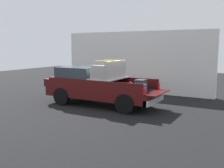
{
  "coord_description": "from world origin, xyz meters",
  "views": [
    {
      "loc": [
        -6.69,
        10.74,
        2.86
      ],
      "look_at": [
        -0.6,
        0.0,
        1.1
      ],
      "focal_mm": 42.01,
      "sensor_mm": 36.0,
      "label": 1
    }
  ],
  "objects": [
    {
      "name": "building_facade",
      "position": [
        0.26,
        -4.46,
        1.91
      ],
      "size": [
        9.82,
        0.36,
        3.81
      ],
      "primitive_type": "cube",
      "color": "white",
      "rests_on": "ground_plane"
    },
    {
      "name": "pickup_truck",
      "position": [
        0.36,
        -0.0,
        0.97
      ],
      "size": [
        6.05,
        2.06,
        2.23
      ],
      "color": "#470F0F",
      "rests_on": "ground_plane"
    },
    {
      "name": "trash_can",
      "position": [
        3.92,
        -2.84,
        0.5
      ],
      "size": [
        0.6,
        0.6,
        0.98
      ],
      "color": "#3F4C66",
      "rests_on": "ground_plane"
    },
    {
      "name": "ground_plane",
      "position": [
        0.0,
        0.0,
        0.0
      ],
      "size": [
        40.0,
        40.0,
        0.0
      ],
      "primitive_type": "plane",
      "color": "black"
    }
  ]
}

